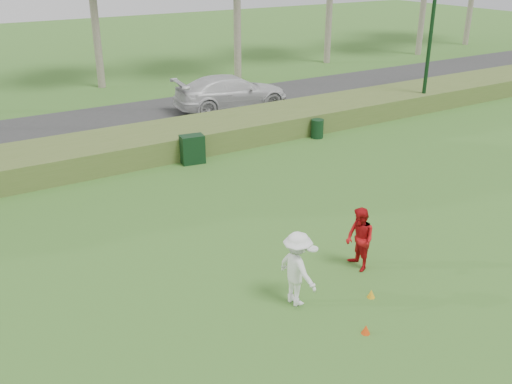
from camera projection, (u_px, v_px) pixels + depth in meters
ground at (347, 302)px, 13.12m from camera, size 120.00×120.00×0.00m
reed_strip at (150, 143)px, 22.34m from camera, size 80.00×3.00×0.90m
park_road at (110, 123)px, 26.43m from camera, size 80.00×6.00×0.06m
player_white at (297, 269)px, 12.76m from camera, size 0.91×1.20×1.79m
player_red at (360, 239)px, 14.20m from camera, size 0.74×0.89×1.65m
cone_orange at (366, 329)px, 12.02m from camera, size 0.19×0.19×0.21m
cone_yellow at (371, 294)px, 13.27m from camera, size 0.19×0.19×0.21m
utility_cabinet at (192, 149)px, 21.40m from camera, size 0.94×0.66×1.09m
trash_bin at (317, 129)px, 24.31m from camera, size 0.56×0.56×0.80m
car_right at (232, 92)px, 28.32m from camera, size 5.96×3.00×1.66m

